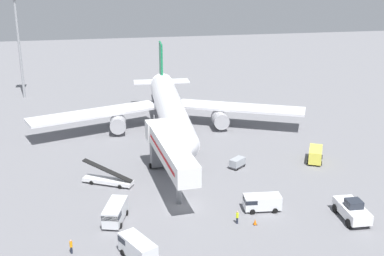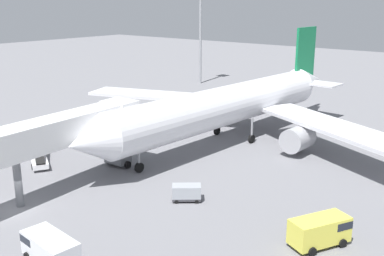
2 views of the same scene
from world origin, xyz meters
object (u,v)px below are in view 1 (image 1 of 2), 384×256
belt_loader_truck (108,179)px  pushback_tug (352,210)px  service_van_near_right (137,247)px  ground_crew_worker_midground (237,217)px  apron_light_mast (17,23)px  baggage_cart_outer_right (237,163)px  service_van_near_left (315,154)px  service_van_rear_right (115,212)px  service_van_far_center (261,202)px  ground_crew_worker_foreground (71,246)px  jet_bridge (169,149)px  airplane_at_gate (170,108)px  safety_cone_alpha (255,222)px

belt_loader_truck → pushback_tug: bearing=-28.8°
service_van_near_right → ground_crew_worker_midground: bearing=22.2°
belt_loader_truck → apron_light_mast: bearing=108.3°
pushback_tug → baggage_cart_outer_right: 20.85m
pushback_tug → service_van_near_left: (3.48, 18.72, -0.01)m
baggage_cart_outer_right → ground_crew_worker_midground: ground_crew_worker_midground is taller
service_van_rear_right → service_van_far_center: size_ratio=1.16×
ground_crew_worker_foreground → apron_light_mast: 72.95m
jet_bridge → belt_loader_truck: 10.00m
service_van_far_center → service_van_near_right: bearing=-154.3°
airplane_at_gate → jet_bridge: airplane_at_gate is taller
service_van_rear_right → baggage_cart_outer_right: size_ratio=1.97×
jet_bridge → belt_loader_truck: jet_bridge is taller
service_van_near_right → safety_cone_alpha: size_ratio=7.32×
jet_bridge → service_van_far_center: 14.97m
airplane_at_gate → safety_cone_alpha: (4.99, -36.24, -4.35)m
ground_crew_worker_midground → jet_bridge: bearing=117.5°
safety_cone_alpha → jet_bridge: bearing=123.2°
service_van_far_center → ground_crew_worker_midground: size_ratio=2.86×
ground_crew_worker_midground → service_van_near_left: bearing=43.9°
service_van_near_left → safety_cone_alpha: 23.73m
jet_bridge → service_van_near_left: size_ratio=4.09×
baggage_cart_outer_right → airplane_at_gate: bearing=112.6°
pushback_tug → service_van_near_left: bearing=79.5°
service_van_rear_right → belt_loader_truck: bearing=92.4°
service_van_near_right → service_van_near_left: bearing=36.1°
belt_loader_truck → service_van_near_left: 33.03m
airplane_at_gate → ground_crew_worker_foreground: size_ratio=30.57×
pushback_tug → baggage_cart_outer_right: (-9.48, 18.57, -0.42)m
ground_crew_worker_foreground → apron_light_mast: (-12.77, 69.96, 16.24)m
pushback_tug → ground_crew_worker_foreground: size_ratio=3.59×
pushback_tug → service_van_near_left: 19.04m
belt_loader_truck → service_van_rear_right: bearing=-87.6°
ground_crew_worker_foreground → service_van_far_center: bearing=13.6°
safety_cone_alpha → ground_crew_worker_foreground: bearing=-174.1°
apron_light_mast → service_van_near_left: bearing=-44.8°
service_van_near_right → ground_crew_worker_foreground: service_van_near_right is taller
service_van_far_center → safety_cone_alpha: bearing=-118.5°
pushback_tug → belt_loader_truck: (-29.45, 16.16, -0.48)m
baggage_cart_outer_right → ground_crew_worker_foreground: bearing=-141.1°
safety_cone_alpha → airplane_at_gate: bearing=97.8°
jet_bridge → apron_light_mast: apron_light_mast is taller
jet_bridge → ground_crew_worker_midground: bearing=-62.5°
jet_bridge → safety_cone_alpha: (8.64, -13.22, -5.15)m
baggage_cart_outer_right → apron_light_mast: size_ratio=0.12×
service_van_near_right → ground_crew_worker_foreground: (-7.05, 2.28, -0.43)m
airplane_at_gate → pushback_tug: 41.14m
airplane_at_gate → service_van_rear_right: (-11.76, -32.25, -3.41)m
baggage_cart_outer_right → apron_light_mast: 64.60m
service_van_rear_right → safety_cone_alpha: service_van_rear_right is taller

